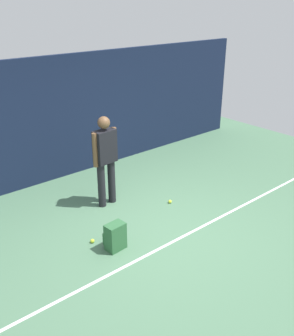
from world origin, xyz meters
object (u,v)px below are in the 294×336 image
Objects in this scene: tennis_player at (105,156)px; backpack at (115,237)px; tennis_ball_by_fence at (170,202)px; tennis_ball_near_player at (92,241)px.

backpack is (-0.73, -1.25, -0.76)m from tennis_player.
tennis_ball_by_fence is at bearing 135.58° from tennis_player.
tennis_ball_by_fence is at bearing -167.56° from backpack.
tennis_player is 3.86× the size of backpack.
tennis_ball_near_player is 1.83m from tennis_ball_by_fence.
tennis_player reaches higher than tennis_ball_by_fence.
tennis_ball_near_player is at bearing -65.88° from backpack.
tennis_player is at bearing -124.56° from backpack.
tennis_ball_near_player is (-0.19, 0.35, -0.18)m from backpack.
backpack is 0.44m from tennis_ball_near_player.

